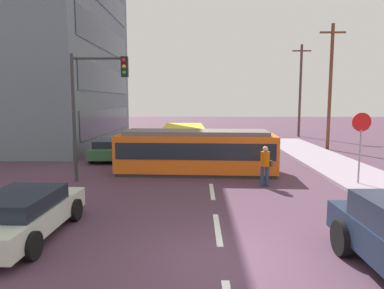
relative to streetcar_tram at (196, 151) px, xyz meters
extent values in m
plane|color=#4C3343|center=(0.64, 0.48, -1.08)|extent=(120.00, 120.00, 0.00)
cube|color=silver|center=(0.64, -7.52, -1.07)|extent=(0.16, 2.40, 0.01)
cube|color=silver|center=(0.64, -3.52, -1.07)|extent=(0.16, 2.40, 0.01)
cube|color=silver|center=(0.64, 6.00, -1.07)|extent=(0.16, 2.40, 0.01)
cube|color=silver|center=(0.64, 12.00, -1.07)|extent=(0.16, 2.40, 0.01)
cube|color=slate|center=(-14.30, 11.24, 8.52)|extent=(14.31, 16.41, 19.20)
cube|color=#2D3847|center=(-7.11, 11.24, 0.84)|extent=(0.06, 13.95, 1.92)
cube|color=#2D3847|center=(-7.11, 11.24, 4.04)|extent=(0.06, 13.95, 1.92)
cube|color=#2D3847|center=(-7.11, 11.24, 7.24)|extent=(0.06, 13.95, 1.92)
cube|color=orange|center=(0.00, 0.00, -0.06)|extent=(7.66, 2.85, 1.73)
cube|color=#2D2D2D|center=(0.00, 0.00, -1.00)|extent=(7.50, 2.72, 0.15)
cube|color=#655A59|center=(0.00, 0.00, 0.90)|extent=(6.89, 2.44, 0.20)
cube|color=#1E232D|center=(0.00, 0.00, 0.15)|extent=(7.36, 2.88, 0.76)
cube|color=yellow|center=(-0.86, 5.95, 0.02)|extent=(2.70, 5.35, 1.59)
cube|color=black|center=(-0.76, 3.37, 0.26)|extent=(2.25, 0.20, 0.95)
cube|color=black|center=(-0.86, 5.95, 0.30)|extent=(2.71, 4.57, 0.64)
cylinder|color=black|center=(-0.80, 4.27, -0.63)|extent=(2.58, 1.00, 0.90)
cylinder|color=black|center=(-0.92, 7.63, -0.63)|extent=(2.58, 1.00, 0.90)
cylinder|color=navy|center=(2.72, -2.71, -0.65)|extent=(0.16, 0.16, 0.85)
cylinder|color=navy|center=(2.92, -2.71, -0.65)|extent=(0.16, 0.16, 0.85)
cylinder|color=#CA5005|center=(2.82, -2.71, 0.07)|extent=(0.36, 0.36, 0.60)
sphere|color=tan|center=(2.82, -2.71, 0.48)|extent=(0.22, 0.22, 0.22)
cube|color=#4A3A18|center=(3.04, -2.66, -0.13)|extent=(0.21, 0.22, 0.24)
cylinder|color=black|center=(3.39, -9.11, -0.68)|extent=(0.29, 0.80, 0.80)
cube|color=silver|center=(-4.38, -8.18, -0.56)|extent=(1.82, 4.29, 0.55)
cube|color=black|center=(-4.39, -8.33, -0.09)|extent=(1.63, 2.37, 0.40)
cylinder|color=black|center=(-5.21, -6.88, -0.76)|extent=(0.24, 0.65, 0.64)
cylinder|color=black|center=(-3.49, -6.92, -0.76)|extent=(0.24, 0.65, 0.64)
cylinder|color=black|center=(-3.56, -9.47, -0.76)|extent=(0.24, 0.65, 0.64)
cube|color=#2E5A3A|center=(-5.08, 4.00, -0.56)|extent=(1.93, 4.39, 0.55)
cube|color=black|center=(-5.08, 3.85, -0.09)|extent=(1.75, 2.43, 0.40)
cylinder|color=black|center=(-6.04, 5.29, -0.76)|extent=(0.23, 0.64, 0.64)
cylinder|color=black|center=(-4.18, 5.32, -0.76)|extent=(0.23, 0.64, 0.64)
cylinder|color=black|center=(-5.99, 2.68, -0.76)|extent=(0.23, 0.64, 0.64)
cylinder|color=black|center=(-4.13, 2.71, -0.76)|extent=(0.23, 0.64, 0.64)
cylinder|color=gray|center=(6.66, -2.61, 0.16)|extent=(0.07, 0.07, 2.20)
cylinder|color=red|center=(6.66, -2.61, 1.56)|extent=(0.76, 0.04, 0.76)
cylinder|color=#333333|center=(-5.22, -1.90, 1.65)|extent=(0.14, 0.14, 5.45)
cylinder|color=#333333|center=(-4.11, -1.90, 4.18)|extent=(2.23, 0.10, 0.10)
cube|color=black|center=(-2.99, -1.90, 3.83)|extent=(0.28, 0.24, 0.84)
sphere|color=red|center=(-2.99, -2.03, 4.08)|extent=(0.16, 0.16, 0.16)
sphere|color=gold|center=(-2.99, -2.03, 3.83)|extent=(0.16, 0.16, 0.16)
sphere|color=green|center=(-2.99, -2.03, 3.58)|extent=(0.16, 0.16, 0.16)
cylinder|color=brown|center=(9.40, 8.41, 3.32)|extent=(0.24, 0.24, 8.80)
cube|color=brown|center=(9.40, 8.41, 7.12)|extent=(1.80, 0.12, 0.12)
cylinder|color=brown|center=(9.96, 17.71, 3.34)|extent=(0.24, 0.24, 8.83)
cube|color=brown|center=(9.96, 17.71, 7.16)|extent=(1.80, 0.12, 0.12)
camera|label=1|loc=(0.11, -16.77, 2.41)|focal=32.76mm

